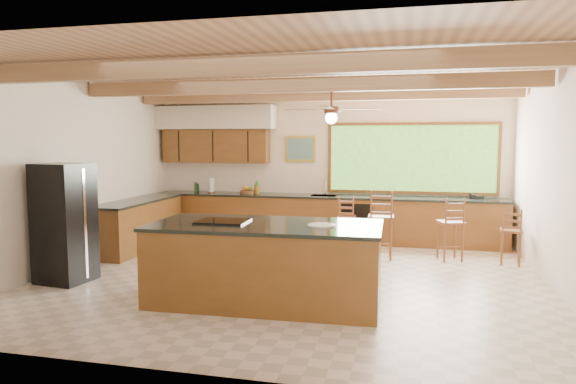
# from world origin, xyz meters

# --- Properties ---
(ground) EXTENTS (7.20, 7.20, 0.00)m
(ground) POSITION_xyz_m (0.00, 0.00, 0.00)
(ground) COLOR beige
(ground) RESTS_ON ground
(room_shell) EXTENTS (7.27, 6.54, 3.02)m
(room_shell) POSITION_xyz_m (-0.17, 0.65, 2.21)
(room_shell) COLOR white
(room_shell) RESTS_ON ground
(counter_run) EXTENTS (7.12, 3.10, 1.23)m
(counter_run) POSITION_xyz_m (-0.82, 2.52, 0.46)
(counter_run) COLOR brown
(counter_run) RESTS_ON ground
(island) EXTENTS (2.89, 1.43, 1.02)m
(island) POSITION_xyz_m (-0.07, -1.16, 0.50)
(island) COLOR brown
(island) RESTS_ON ground
(refrigerator) EXTENTS (0.73, 0.71, 1.70)m
(refrigerator) POSITION_xyz_m (-3.12, -0.92, 0.85)
(refrigerator) COLOR black
(refrigerator) RESTS_ON ground
(bar_stool_a) EXTENTS (0.45, 0.45, 1.19)m
(bar_stool_a) POSITION_xyz_m (1.21, 1.54, 0.70)
(bar_stool_a) COLOR brown
(bar_stool_a) RESTS_ON ground
(bar_stool_b) EXTENTS (0.35, 0.35, 0.96)m
(bar_stool_b) POSITION_xyz_m (0.52, 2.40, 0.57)
(bar_stool_b) COLOR brown
(bar_stool_b) RESTS_ON ground
(bar_stool_c) EXTENTS (0.49, 0.49, 1.08)m
(bar_stool_c) POSITION_xyz_m (2.36, 1.64, 0.64)
(bar_stool_c) COLOR brown
(bar_stool_c) RESTS_ON ground
(bar_stool_d) EXTENTS (0.38, 0.38, 0.94)m
(bar_stool_d) POSITION_xyz_m (3.30, 1.55, 0.56)
(bar_stool_d) COLOR brown
(bar_stool_d) RESTS_ON ground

